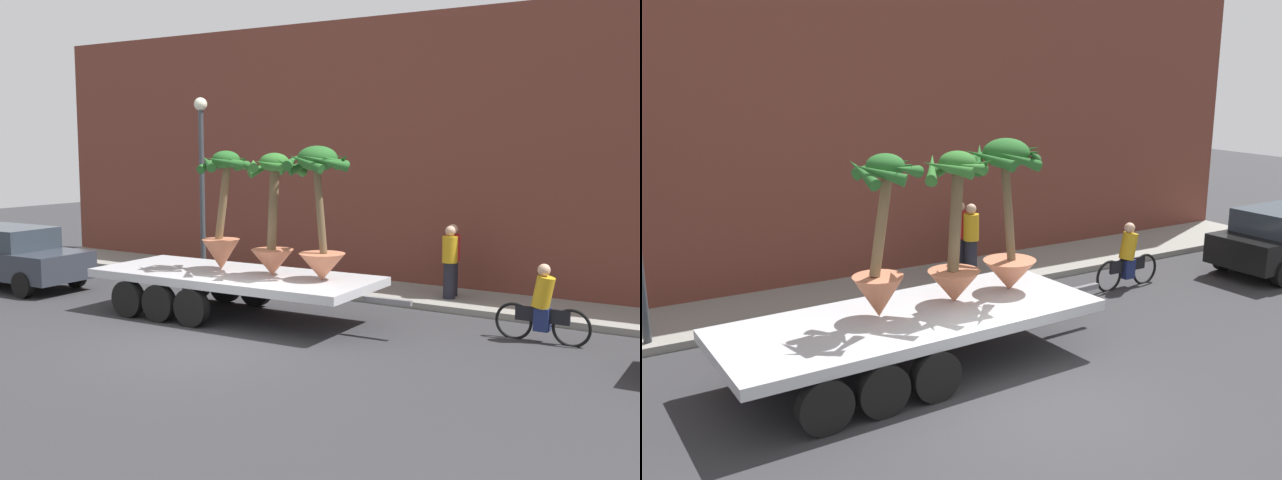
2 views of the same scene
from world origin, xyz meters
TOP-DOWN VIEW (x-y plane):
  - ground_plane at (0.00, 0.00)m, footprint 60.00×60.00m
  - sidewalk at (0.00, 6.10)m, footprint 24.00×2.20m
  - building_facade at (0.00, 7.80)m, footprint 24.00×1.20m
  - flatbed_trailer at (-1.33, 2.14)m, footprint 7.34×2.73m
  - potted_palm_rear at (-1.51, 2.31)m, footprint 1.24×1.23m
  - potted_palm_middle at (0.96, 2.40)m, footprint 1.55×1.54m
  - potted_palm_front at (-0.15, 2.32)m, footprint 1.28×1.30m
  - cyclist at (5.17, 3.66)m, footprint 1.84×0.34m
  - pedestrian_near_gate at (2.33, 5.85)m, footprint 0.36×0.36m
  - pedestrian_far_left at (2.25, 6.21)m, footprint 0.36×0.36m

SIDE VIEW (x-z plane):
  - ground_plane at x=0.00m, z-range 0.00..0.00m
  - sidewalk at x=0.00m, z-range 0.00..0.15m
  - cyclist at x=5.17m, z-range -0.10..1.44m
  - flatbed_trailer at x=-1.33m, z-range 0.29..1.27m
  - pedestrian_near_gate at x=2.33m, z-range 0.19..1.90m
  - pedestrian_far_left at x=2.25m, z-range 0.19..1.90m
  - potted_palm_front at x=-0.15m, z-range 0.83..3.41m
  - potted_palm_rear at x=-1.51m, z-range 0.86..3.48m
  - potted_palm_middle at x=0.96m, z-range 1.08..3.81m
  - building_facade at x=0.00m, z-range 0.00..7.00m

